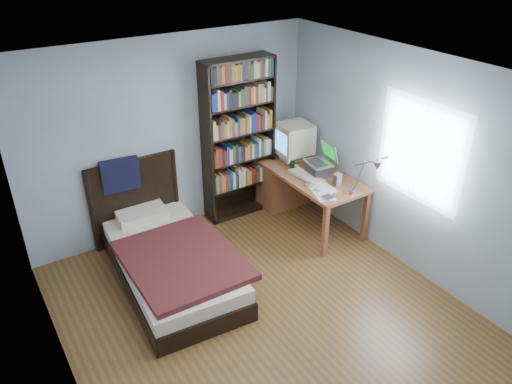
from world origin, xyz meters
TOP-DOWN VIEW (x-y plane):
  - room at (0.03, -0.00)m, footprint 4.20×4.24m
  - desk at (1.51, 1.64)m, footprint 0.75×1.58m
  - crt_monitor at (1.57, 1.68)m, footprint 0.48×0.44m
  - laptop at (1.58, 1.11)m, footprint 0.38×0.38m
  - desk_lamp at (1.46, 0.08)m, footprint 0.26×0.57m
  - keyboard at (1.39, 1.13)m, footprint 0.25×0.52m
  - speaker at (1.58, 0.76)m, footprint 0.09×0.09m
  - soda_can at (1.41, 1.47)m, footprint 0.06×0.06m
  - mouse at (1.46, 1.45)m, footprint 0.06×0.10m
  - phone_silver at (1.24, 0.91)m, footprint 0.06×0.10m
  - phone_grey at (1.26, 0.77)m, footprint 0.05×0.09m
  - external_drive at (1.27, 0.55)m, footprint 0.13×0.13m
  - bookshelf at (0.87, 1.94)m, footprint 0.97×0.30m
  - bed at (-0.57, 1.12)m, footprint 1.23×2.23m

SIDE VIEW (x-z plane):
  - bed at x=-0.57m, z-range -0.33..0.84m
  - desk at x=1.51m, z-range 0.05..0.78m
  - phone_grey at x=1.26m, z-range 0.73..0.75m
  - phone_silver at x=1.24m, z-range 0.73..0.75m
  - external_drive at x=1.27m, z-range 0.73..0.75m
  - mouse at x=1.46m, z-range 0.73..0.76m
  - keyboard at x=1.39m, z-range 0.72..0.77m
  - soda_can at x=1.41m, z-range 0.73..0.85m
  - speaker at x=1.58m, z-range 0.73..0.89m
  - laptop at x=1.58m, z-range 0.63..1.06m
  - crt_monitor at x=1.57m, z-range 0.76..1.28m
  - bookshelf at x=0.87m, z-range 0.01..2.16m
  - room at x=0.03m, z-range 0.00..2.50m
  - desk_lamp at x=1.46m, z-range 0.94..1.62m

